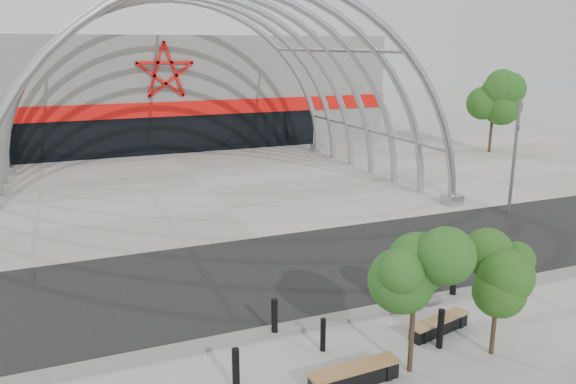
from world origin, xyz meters
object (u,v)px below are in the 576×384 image
object	(u,v)px
bench_0	(354,376)
bollard_2	(323,335)
bench_1	(439,326)
signal_pole	(514,156)
street_tree_1	(500,262)
street_tree_0	(416,263)

from	to	relation	value
bench_0	bollard_2	xyz separation A→B (m)	(-0.02, 1.58, 0.21)
bollard_2	bench_1	bearing A→B (deg)	-6.15
signal_pole	street_tree_1	distance (m)	12.73
bench_0	bollard_2	bearing A→B (deg)	90.60
street_tree_1	bench_0	world-z (taller)	street_tree_1
bench_0	bench_1	distance (m)	3.42
signal_pole	street_tree_0	world-z (taller)	signal_pole
bench_1	bench_0	bearing A→B (deg)	-158.91
street_tree_1	bench_1	xyz separation A→B (m)	(-0.57, 1.34, -2.20)
signal_pole	bench_1	world-z (taller)	signal_pole
signal_pole	bollard_2	xyz separation A→B (m)	(-12.74, -7.36, -2.23)
bench_1	street_tree_0	bearing A→B (deg)	-144.69
signal_pole	street_tree_1	bearing A→B (deg)	-134.74
street_tree_1	bollard_2	world-z (taller)	street_tree_1
bench_0	bollard_2	world-z (taller)	bollard_2
bench_0	street_tree_0	bearing A→B (deg)	0.46
street_tree_0	bench_0	size ratio (longest dim) A/B	1.69
street_tree_0	street_tree_1	xyz separation A→B (m)	(2.29, -0.12, -0.28)
bench_0	bollard_2	size ratio (longest dim) A/B	2.55
signal_pole	street_tree_0	bearing A→B (deg)	-141.58
street_tree_0	bollard_2	xyz separation A→B (m)	(-1.49, 1.57, -2.24)
street_tree_1	bench_1	distance (m)	2.63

